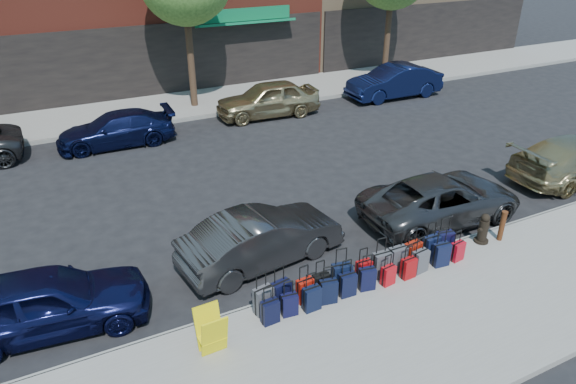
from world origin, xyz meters
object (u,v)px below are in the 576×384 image
bollard (502,225)px  car_far_2 (268,99)px  suitcase_front_5 (364,271)px  car_near_1 (262,238)px  car_far_1 (116,129)px  car_near_2 (441,199)px  display_rack (211,332)px  fire_hydrant (483,229)px  car_far_3 (394,82)px  car_near_0 (46,301)px

bollard → car_far_2: (-1.14, 12.00, 0.18)m
suitcase_front_5 → car_near_1: (-1.68, 1.93, 0.26)m
suitcase_front_5 → car_far_1: size_ratio=0.20×
car_near_1 → car_near_2: size_ratio=0.87×
display_rack → car_far_1: size_ratio=0.21×
suitcase_front_5 → car_far_2: size_ratio=0.19×
car_near_2 → car_far_2: (-0.62, 10.29, 0.11)m
bollard → car_near_1: bearing=160.6°
car_near_2 → fire_hydrant: bearing=-177.5°
fire_hydrant → car_far_2: car_far_2 is taller
car_far_3 → car_far_1: bearing=-87.1°
fire_hydrant → car_near_0: car_near_0 is taller
car_far_1 → car_far_3: bearing=93.4°
car_near_2 → car_far_1: bearing=37.5°
fire_hydrant → car_far_2: (-0.65, 11.86, 0.24)m
suitcase_front_5 → car_near_2: size_ratio=0.18×
bollard → car_far_1: car_far_1 is taller
bollard → car_near_0: 10.84m
car_far_1 → car_far_3: car_far_3 is taller
car_far_2 → car_far_3: 6.58m
car_near_2 → car_far_2: car_far_2 is taller
suitcase_front_5 → car_far_1: (-3.49, 11.36, 0.21)m
display_rack → car_near_1: size_ratio=0.22×
suitcase_front_5 → car_far_2: 12.24m
suitcase_front_5 → bollard: bearing=-1.1°
fire_hydrant → car_far_2: 11.88m
fire_hydrant → display_rack: display_rack is taller
display_rack → car_far_2: size_ratio=0.20×
car_near_2 → car_far_1: size_ratio=1.09×
car_far_1 → car_far_3: 13.08m
car_far_2 → car_far_3: size_ratio=0.96×
bollard → car_near_1: 6.19m
display_rack → car_near_2: bearing=14.0°
car_near_0 → car_far_2: car_far_2 is taller
car_near_2 → car_far_1: (-7.12, 9.79, -0.03)m
car_far_1 → fire_hydrant: bearing=34.2°
fire_hydrant → car_near_0: bearing=157.8°
bollard → fire_hydrant: bearing=164.2°
bollard → car_far_1: bearing=123.6°
car_near_1 → car_far_3: bearing=-57.0°
display_rack → car_far_3: 18.12m
suitcase_front_5 → fire_hydrant: 3.66m
car_near_0 → car_near_2: bearing=-84.4°
car_far_2 → bollard: bearing=9.4°
car_near_0 → car_near_1: size_ratio=0.99×
car_near_0 → car_near_1: car_near_0 is taller
car_near_2 → car_far_3: size_ratio=1.00×
suitcase_front_5 → bollard: (4.15, -0.13, 0.16)m
suitcase_front_5 → car_far_1: 11.89m
car_near_1 → car_far_3: size_ratio=0.88×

